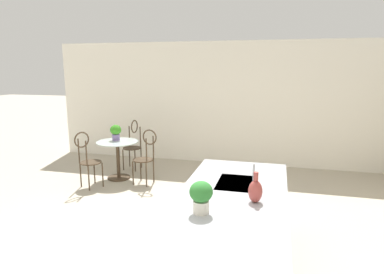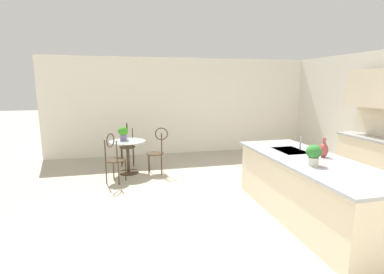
% 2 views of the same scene
% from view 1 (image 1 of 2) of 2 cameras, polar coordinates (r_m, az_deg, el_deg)
% --- Properties ---
extents(ground_plane, '(40.00, 40.00, 0.00)m').
position_cam_1_polar(ground_plane, '(4.06, -6.17, -20.16)').
color(ground_plane, '#B2A893').
extents(wall_left_window, '(0.12, 7.80, 2.70)m').
position_cam_1_polar(wall_left_window, '(7.62, 4.87, 5.66)').
color(wall_left_window, silver).
rests_on(wall_left_window, ground).
extents(kitchen_island, '(2.80, 1.06, 0.92)m').
position_cam_1_polar(kitchen_island, '(3.39, 6.07, -17.95)').
color(kitchen_island, beige).
rests_on(kitchen_island, ground).
extents(bistro_table, '(0.80, 0.80, 0.74)m').
position_cam_1_polar(bistro_table, '(6.73, -12.36, -3.19)').
color(bistro_table, '#3D2D1E').
rests_on(bistro_table, ground).
extents(chair_near_window, '(0.52, 0.52, 1.04)m').
position_cam_1_polar(chair_near_window, '(6.32, -17.17, -3.23)').
color(chair_near_window, '#3D2D1E').
rests_on(chair_near_window, ground).
extents(chair_by_island, '(0.49, 0.40, 1.04)m').
position_cam_1_polar(chair_by_island, '(7.32, -9.91, -0.88)').
color(chair_by_island, '#3D2D1E').
rests_on(chair_by_island, ground).
extents(chair_toward_desk, '(0.43, 0.50, 1.04)m').
position_cam_1_polar(chair_toward_desk, '(6.28, -7.82, -2.89)').
color(chair_toward_desk, '#3D2D1E').
rests_on(chair_toward_desk, ground).
extents(sink_faucet, '(0.02, 0.02, 0.22)m').
position_cam_1_polar(sink_faucet, '(3.65, 10.34, -6.16)').
color(sink_faucet, '#B2B5BA').
rests_on(sink_faucet, kitchen_island).
extents(potted_plant_on_table, '(0.22, 0.22, 0.30)m').
position_cam_1_polar(potted_plant_on_table, '(6.76, -12.72, 0.92)').
color(potted_plant_on_table, '#7A669E').
rests_on(potted_plant_on_table, bistro_table).
extents(potted_plant_counter_near, '(0.20, 0.20, 0.28)m').
position_cam_1_polar(potted_plant_counter_near, '(2.88, 1.54, -9.75)').
color(potted_plant_counter_near, beige).
rests_on(potted_plant_counter_near, kitchen_island).
extents(vase_on_counter, '(0.13, 0.13, 0.29)m').
position_cam_1_polar(vase_on_counter, '(3.17, 10.62, -8.91)').
color(vase_on_counter, '#993D38').
rests_on(vase_on_counter, kitchen_island).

